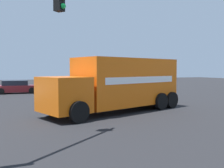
# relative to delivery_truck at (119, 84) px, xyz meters

# --- Properties ---
(ground_plane) EXTENTS (100.00, 100.00, 0.00)m
(ground_plane) POSITION_rel_delivery_truck_xyz_m (-0.43, -0.29, -1.58)
(ground_plane) COLOR black
(delivery_truck) EXTENTS (5.20, 8.80, 3.03)m
(delivery_truck) POSITION_rel_delivery_truck_xyz_m (0.00, 0.00, 0.00)
(delivery_truck) COLOR orange
(delivery_truck) RESTS_ON ground
(sedan_maroon) EXTENTS (2.17, 4.37, 1.31)m
(sedan_maroon) POSITION_rel_delivery_truck_xyz_m (-13.99, -5.19, -0.95)
(sedan_maroon) COLOR maroon
(sedan_maroon) RESTS_ON ground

